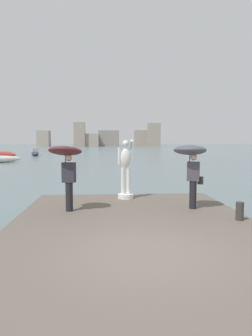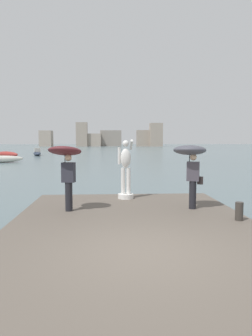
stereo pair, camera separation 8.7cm
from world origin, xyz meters
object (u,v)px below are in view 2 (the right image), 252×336
boat_leftward (7,154)px  onlooker_left (66,160)px  statue_white_figure (126,173)px  mooring_bollard (239,211)px  boat_near (37,153)px  onlooker_right (191,158)px  boat_mid (0,159)px

boat_leftward → onlooker_left: bearing=-70.4°
statue_white_figure → boat_leftward: 41.41m
boat_leftward → mooring_bollard: bearing=-65.4°
mooring_bollard → boat_leftward: 45.68m
mooring_bollard → boat_near: (-15.56, 46.78, -0.18)m
onlooker_left → boat_near: (-10.79, 45.31, -1.49)m
onlooker_right → boat_near: size_ratio=0.40×
statue_white_figure → onlooker_left: size_ratio=1.07×
boat_leftward → onlooker_right: bearing=-65.6°
onlooker_right → boat_leftward: size_ratio=0.43×
mooring_bollard → boat_near: bearing=108.4°
boat_near → boat_leftward: size_ratio=1.08×
statue_white_figure → onlooker_left: statue_white_figure is taller
statue_white_figure → boat_mid: bearing=117.1°
onlooker_left → boat_mid: (-11.15, 27.49, -1.55)m
onlooker_left → mooring_bollard: (4.77, -1.47, -1.31)m
onlooker_left → onlooker_right: size_ratio=1.01×
mooring_bollard → boat_near: boat_near is taller
boat_near → statue_white_figure: bearing=-73.7°
boat_near → onlooker_right: bearing=-72.1°
onlooker_left → boat_mid: bearing=112.1°
boat_leftward → statue_white_figure: bearing=-67.0°
onlooker_left → boat_leftward: onlooker_left is taller
onlooker_left → mooring_bollard: 5.17m
onlooker_left → boat_leftward: size_ratio=0.43×
onlooker_left → boat_mid: size_ratio=0.40×
statue_white_figure → boat_leftward: size_ratio=0.47×
boat_leftward → boat_near: bearing=56.5°
boat_mid → boat_leftward: 12.94m
statue_white_figure → boat_mid: (-13.08, 25.55, -0.95)m
onlooker_right → boat_near: bearing=107.9°
statue_white_figure → onlooker_left: 2.80m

